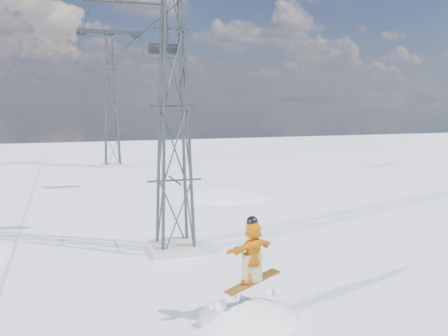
{
  "coord_description": "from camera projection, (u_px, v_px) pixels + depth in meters",
  "views": [
    {
      "loc": [
        -3.06,
        -10.1,
        5.76
      ],
      "look_at": [
        1.68,
        4.68,
        3.62
      ],
      "focal_mm": 40.0,
      "sensor_mm": 36.0,
      "label": 1
    }
  ],
  "objects": [
    {
      "name": "haul_cables",
      "position": [
        130.0,
        9.0,
        28.39
      ],
      "size": [
        4.46,
        51.0,
        0.06
      ],
      "color": "black",
      "rests_on": "ground"
    },
    {
      "name": "lift_tower_near",
      "position": [
        173.0,
        107.0,
        18.28
      ],
      "size": [
        5.2,
        1.8,
        11.43
      ],
      "color": "#999999",
      "rests_on": "ground"
    },
    {
      "name": "lift_tower_far",
      "position": [
        111.0,
        103.0,
        41.86
      ],
      "size": [
        5.2,
        1.8,
        11.43
      ],
      "color": "#999999",
      "rests_on": "ground"
    },
    {
      "name": "lift_chair_mid",
      "position": [
        168.0,
        50.0,
        29.6
      ],
      "size": [
        2.22,
        0.64,
        2.75
      ],
      "color": "black",
      "rests_on": "ground"
    }
  ]
}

